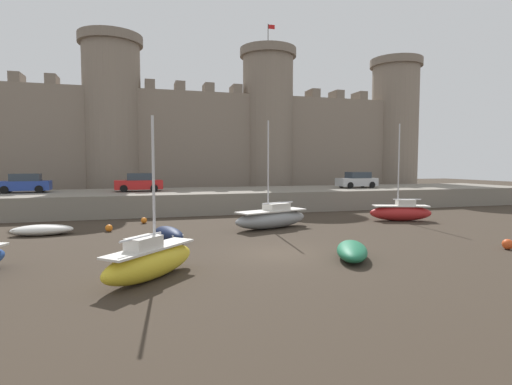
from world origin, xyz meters
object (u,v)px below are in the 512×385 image
(sailboat_midflat_right, at_px, (401,212))
(mooring_buoy_near_shore, at_px, (508,244))
(sailboat_near_channel_left, at_px, (150,261))
(car_quay_centre_east, at_px, (357,180))
(car_quay_east, at_px, (139,183))
(sailboat_foreground_centre, at_px, (272,218))
(mooring_buoy_mid_mud, at_px, (144,220))
(rowboat_near_channel_right, at_px, (42,230))
(car_quay_centre_west, at_px, (24,184))
(rowboat_foreground_left, at_px, (169,234))
(mooring_buoy_near_channel, at_px, (109,228))
(rowboat_foreground_right, at_px, (352,250))

(sailboat_midflat_right, relative_size, mooring_buoy_near_shore, 13.88)
(sailboat_midflat_right, relative_size, sailboat_near_channel_left, 1.20)
(mooring_buoy_near_shore, xyz_separation_m, car_quay_centre_east, (4.05, 21.24, 2.28))
(car_quay_east, bearing_deg, sailboat_foreground_centre, -56.20)
(sailboat_foreground_centre, distance_m, mooring_buoy_mid_mud, 9.19)
(rowboat_near_channel_right, xyz_separation_m, car_quay_centre_west, (-3.88, 12.10, 2.20))
(rowboat_near_channel_right, bearing_deg, mooring_buoy_near_shore, -24.98)
(car_quay_east, bearing_deg, rowboat_near_channel_right, -116.13)
(rowboat_foreground_left, height_order, mooring_buoy_mid_mud, rowboat_foreground_left)
(mooring_buoy_mid_mud, bearing_deg, sailboat_near_channel_left, -89.45)
(car_quay_centre_east, bearing_deg, rowboat_near_channel_right, -158.55)
(sailboat_near_channel_left, distance_m, mooring_buoy_near_channel, 11.52)
(rowboat_foreground_right, height_order, mooring_buoy_near_shore, rowboat_foreground_right)
(rowboat_foreground_left, relative_size, sailboat_near_channel_left, 0.55)
(rowboat_foreground_right, xyz_separation_m, mooring_buoy_near_shore, (8.36, -0.32, -0.13))
(sailboat_foreground_centre, height_order, rowboat_foreground_right, sailboat_foreground_centre)
(mooring_buoy_mid_mud, bearing_deg, car_quay_centre_west, 137.38)
(mooring_buoy_near_channel, distance_m, mooring_buoy_mid_mud, 3.64)
(sailboat_midflat_right, relative_size, rowboat_foreground_right, 1.96)
(rowboat_foreground_right, height_order, mooring_buoy_mid_mud, rowboat_foreground_right)
(rowboat_near_channel_right, distance_m, sailboat_near_channel_left, 12.54)
(rowboat_near_channel_right, xyz_separation_m, mooring_buoy_mid_mud, (5.79, 3.21, -0.12))
(rowboat_near_channel_right, relative_size, mooring_buoy_near_channel, 7.69)
(rowboat_foreground_right, bearing_deg, sailboat_midflat_right, 45.45)
(car_quay_centre_east, bearing_deg, mooring_buoy_near_channel, -156.02)
(rowboat_foreground_right, xyz_separation_m, car_quay_centre_west, (-18.39, 22.44, 2.15))
(rowboat_foreground_left, bearing_deg, rowboat_near_channel_right, 151.05)
(sailboat_midflat_right, relative_size, car_quay_centre_west, 1.70)
(rowboat_near_channel_right, height_order, sailboat_near_channel_left, sailboat_near_channel_left)
(sailboat_midflat_right, distance_m, rowboat_foreground_left, 17.29)
(rowboat_foreground_left, distance_m, car_quay_centre_east, 24.69)
(car_quay_east, bearing_deg, mooring_buoy_near_shore, -51.41)
(rowboat_near_channel_right, relative_size, sailboat_near_channel_left, 0.58)
(sailboat_midflat_right, bearing_deg, rowboat_foreground_right, -134.55)
(rowboat_foreground_left, xyz_separation_m, rowboat_foreground_right, (7.47, -6.44, -0.02))
(sailboat_near_channel_left, distance_m, mooring_buoy_mid_mud, 14.26)
(mooring_buoy_near_shore, xyz_separation_m, car_quay_centre_west, (-26.75, 22.76, 2.28))
(sailboat_foreground_centre, relative_size, car_quay_east, 1.66)
(mooring_buoy_near_shore, bearing_deg, car_quay_east, 128.59)
(rowboat_foreground_right, distance_m, sailboat_near_channel_left, 8.62)
(sailboat_foreground_centre, relative_size, rowboat_foreground_left, 2.15)
(car_quay_east, bearing_deg, mooring_buoy_near_channel, -99.31)
(rowboat_near_channel_right, bearing_deg, sailboat_foreground_centre, -5.31)
(sailboat_foreground_centre, relative_size, mooring_buoy_mid_mud, 16.25)
(sailboat_foreground_centre, xyz_separation_m, rowboat_foreground_right, (0.72, -9.06, -0.30))
(sailboat_midflat_right, distance_m, mooring_buoy_near_shore, 10.06)
(sailboat_midflat_right, bearing_deg, car_quay_centre_west, 155.40)
(sailboat_near_channel_left, distance_m, mooring_buoy_near_shore, 16.95)
(car_quay_east, bearing_deg, sailboat_near_channel_left, -88.82)
(sailboat_foreground_centre, xyz_separation_m, rowboat_foreground_left, (-6.75, -2.61, -0.27))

